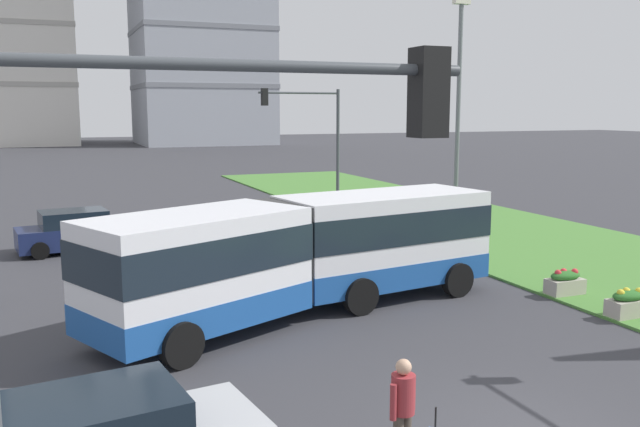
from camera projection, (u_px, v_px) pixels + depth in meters
grass_median at (592, 258)px, 24.35m from camera, size 10.00×70.00×0.08m
articulated_bus at (304, 252)px, 17.69m from camera, size 11.95×5.67×3.00m
car_navy_sedan at (77, 232)px, 25.69m from camera, size 4.59×2.45×1.58m
pedestrian_crossing at (403, 406)px, 10.00m from camera, size 0.54×0.36×1.74m
flower_planter_1 at (628, 303)px, 17.36m from camera, size 1.10×0.56×0.74m
flower_planter_2 at (565, 282)px, 19.46m from camera, size 1.10×0.56×0.74m
traffic_light_near_left at (168, 272)px, 5.36m from camera, size 4.10×0.28×5.93m
traffic_light_far_right at (313, 131)px, 32.37m from camera, size 4.12×0.28×6.35m
streetlight_median at (458, 111)px, 27.27m from camera, size 0.70×0.28×9.71m
apartment_tower_westcentre at (7, 0)px, 100.30m from camera, size 18.21×17.74×42.99m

